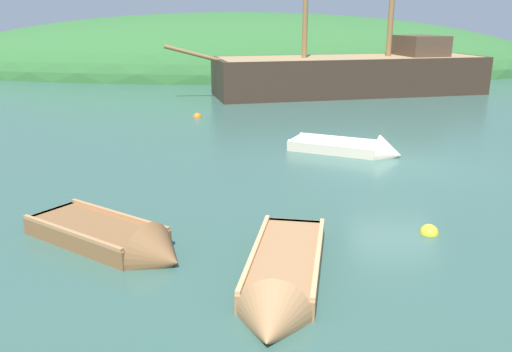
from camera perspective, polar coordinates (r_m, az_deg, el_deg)
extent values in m
plane|color=#33564C|center=(16.19, 15.05, 1.24)|extent=(120.00, 120.00, 0.00)
ellipsoid|color=#2D602D|center=(44.97, -2.05, 11.56)|extent=(50.95, 22.61, 8.94)
cube|color=#38281E|center=(30.28, 10.04, 9.87)|extent=(15.45, 7.63, 2.84)
cube|color=#997A51|center=(30.15, 10.18, 12.45)|extent=(14.79, 7.16, 0.10)
cylinder|color=olive|center=(27.89, -6.80, 12.97)|extent=(2.91, 0.92, 0.97)
cube|color=#4C3828|center=(31.98, 17.32, 13.29)|extent=(2.84, 3.32, 1.10)
cube|color=#9E7047|center=(9.28, 3.26, -9.50)|extent=(1.62, 3.30, 0.43)
cone|color=#9E7047|center=(7.58, 1.56, -16.06)|extent=(1.21, 0.92, 1.11)
cube|color=tan|center=(10.64, 4.18, -5.54)|extent=(1.06, 0.27, 0.30)
cube|color=tan|center=(8.72, 2.87, -10.18)|extent=(1.09, 0.34, 0.05)
cube|color=tan|center=(9.71, 3.64, -7.23)|extent=(1.09, 0.34, 0.05)
cube|color=tan|center=(9.24, -0.11, -7.89)|extent=(0.53, 3.08, 0.07)
cube|color=tan|center=(9.14, 6.73, -8.31)|extent=(0.53, 3.08, 0.07)
cube|color=beige|center=(17.31, 8.46, 2.97)|extent=(3.08, 2.23, 0.43)
cone|color=beige|center=(16.93, 14.21, 2.31)|extent=(1.10, 1.32, 1.14)
cube|color=white|center=(17.71, 4.21, 3.64)|extent=(0.54, 1.03, 0.30)
cube|color=white|center=(17.15, 10.07, 3.29)|extent=(0.61, 1.08, 0.05)
cube|color=white|center=(17.42, 6.91, 3.64)|extent=(0.61, 1.08, 0.05)
cube|color=white|center=(16.74, 7.95, 3.37)|extent=(2.58, 1.19, 0.07)
cube|color=white|center=(17.78, 9.00, 4.13)|extent=(2.58, 1.19, 0.07)
cube|color=brown|center=(10.84, -16.89, -6.11)|extent=(3.08, 2.61, 0.46)
cone|color=brown|center=(9.60, -10.02, -8.70)|extent=(1.23, 1.36, 1.16)
cube|color=#AE7B4F|center=(11.88, -21.17, -4.14)|extent=(0.71, 0.98, 0.33)
cube|color=#AE7B4F|center=(10.41, -15.21, -5.92)|extent=(0.77, 1.04, 0.05)
cube|color=#AE7B4F|center=(11.16, -18.60, -4.66)|extent=(0.77, 1.04, 0.05)
cube|color=#AE7B4F|center=(10.43, -19.44, -5.73)|extent=(2.40, 1.63, 0.07)
cube|color=#AE7B4F|center=(11.08, -14.72, -3.97)|extent=(2.40, 1.63, 0.07)
sphere|color=yellow|center=(11.31, 18.15, -5.88)|extent=(0.37, 0.37, 0.37)
sphere|color=orange|center=(23.13, -6.34, 6.33)|extent=(0.37, 0.37, 0.37)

